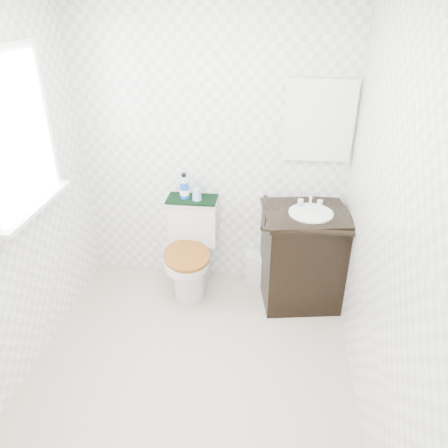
% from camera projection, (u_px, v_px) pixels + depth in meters
% --- Properties ---
extents(floor, '(2.40, 2.40, 0.00)m').
position_uv_depth(floor, '(190.00, 370.00, 3.02)').
color(floor, beige).
rests_on(floor, ground).
extents(wall_back, '(2.40, 0.00, 2.40)m').
position_uv_depth(wall_back, '(213.00, 148.00, 3.50)').
color(wall_back, white).
rests_on(wall_back, ground).
extents(wall_front, '(2.40, 0.00, 2.40)m').
position_uv_depth(wall_front, '(107.00, 384.00, 1.40)').
color(wall_front, white).
rests_on(wall_front, ground).
extents(wall_right, '(0.00, 2.40, 2.40)m').
position_uv_depth(wall_right, '(384.00, 227.00, 2.33)').
color(wall_right, white).
rests_on(wall_right, ground).
extents(window, '(0.02, 0.70, 0.90)m').
position_uv_depth(window, '(13.00, 135.00, 2.61)').
color(window, white).
rests_on(window, wall_left).
extents(mirror, '(0.50, 0.02, 0.60)m').
position_uv_depth(mirror, '(319.00, 121.00, 3.27)').
color(mirror, silver).
rests_on(mirror, wall_back).
extents(toilet, '(0.46, 0.66, 0.78)m').
position_uv_depth(toilet, '(191.00, 252.00, 3.72)').
color(toilet, silver).
rests_on(toilet, floor).
extents(vanity, '(0.73, 0.66, 0.92)m').
position_uv_depth(vanity, '(302.00, 255.00, 3.52)').
color(vanity, black).
rests_on(vanity, floor).
extents(trash_bin, '(0.23, 0.21, 0.29)m').
position_uv_depth(trash_bin, '(257.00, 268.00, 3.87)').
color(trash_bin, silver).
rests_on(trash_bin, floor).
extents(towel, '(0.41, 0.22, 0.02)m').
position_uv_depth(towel, '(192.00, 199.00, 3.61)').
color(towel, black).
rests_on(towel, toilet).
extents(mouthwash_bottle, '(0.07, 0.07, 0.22)m').
position_uv_depth(mouthwash_bottle, '(184.00, 187.00, 3.57)').
color(mouthwash_bottle, blue).
rests_on(mouthwash_bottle, towel).
extents(cup, '(0.08, 0.08, 0.10)m').
position_uv_depth(cup, '(197.00, 194.00, 3.56)').
color(cup, '#7BA2CA').
rests_on(cup, towel).
extents(soap_bar, '(0.07, 0.05, 0.02)m').
position_uv_depth(soap_bar, '(300.00, 205.00, 3.41)').
color(soap_bar, teal).
rests_on(soap_bar, vanity).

